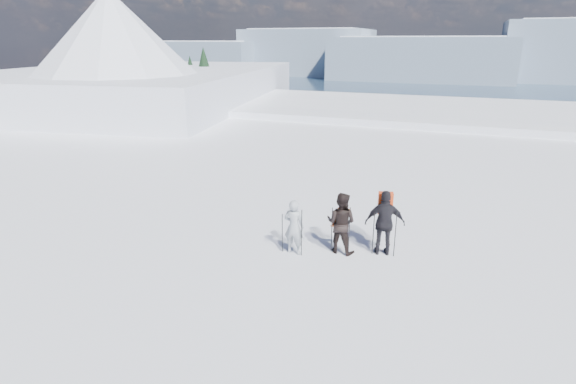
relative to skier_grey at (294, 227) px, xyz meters
name	(u,v)px	position (x,y,z in m)	size (l,w,h in m)	color
lake_basin	(430,190)	(2.12, 27.72, -7.29)	(820.00, 820.00, 71.62)	white
far_mountain_range	(502,55)	(31.72, 452.50, -7.98)	(770.00, 110.00, 53.00)	slate
near_ridge	(162,134)	(-24.45, 27.06, -4.27)	(31.37, 35.68, 25.62)	white
skier_grey	(294,227)	(0.00, 0.00, 0.00)	(0.57, 0.38, 1.57)	#979FA5
skier_dark	(341,223)	(1.18, 0.55, 0.09)	(0.85, 0.66, 1.74)	black
skier_pack	(385,223)	(2.33, 0.85, 0.13)	(1.08, 0.45, 1.84)	black
backpack	(387,178)	(2.27, 1.09, 1.35)	(0.39, 0.22, 0.60)	red
ski_poles	(340,232)	(1.20, 0.42, -0.13)	(2.99, 0.89, 1.36)	black
skis_loose	(339,217)	(0.48, 3.02, -0.77)	(0.43, 1.70, 0.03)	black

